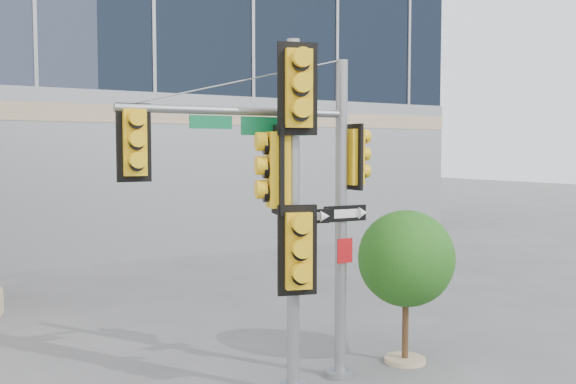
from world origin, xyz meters
TOP-DOWN VIEW (x-y plane):
  - main_signal_pole at (-0.44, 0.73)m, footprint 4.24×0.64m
  - secondary_signal_pole at (-0.66, 0.33)m, footprint 0.98×0.90m
  - street_tree at (2.06, 0.67)m, footprint 1.83×1.79m

SIDE VIEW (x-z plane):
  - street_tree at x=2.06m, z-range 0.45..3.30m
  - secondary_signal_pole at x=-0.66m, z-range 0.50..6.19m
  - main_signal_pole at x=-0.44m, z-range 0.66..6.13m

